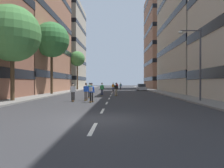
{
  "coord_description": "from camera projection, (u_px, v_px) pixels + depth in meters",
  "views": [
    {
      "loc": [
        0.95,
        -9.9,
        1.79
      ],
      "look_at": [
        0.0,
        24.81,
        1.55
      ],
      "focal_mm": 32.91,
      "sensor_mm": 36.0,
      "label": 1
    }
  ],
  "objects": [
    {
      "name": "ground_plane",
      "position": [
        113.0,
        91.0,
        41.46
      ],
      "size": [
        189.21,
        189.21,
        0.0
      ],
      "primitive_type": "plane",
      "color": "#333335"
    },
    {
      "name": "sidewalk_left",
      "position": [
        74.0,
        90.0,
        45.64
      ],
      "size": [
        2.63,
        86.72,
        0.14
      ],
      "primitive_type": "cube",
      "color": "gray",
      "rests_on": "ground_plane"
    },
    {
      "name": "sidewalk_right",
      "position": [
        153.0,
        90.0,
        45.16
      ],
      "size": [
        2.63,
        86.72,
        0.14
      ],
      "primitive_type": "cube",
      "color": "gray",
      "rests_on": "ground_plane"
    },
    {
      "name": "lane_markings",
      "position": [
        113.0,
        91.0,
        42.92
      ],
      "size": [
        0.16,
        72.2,
        0.01
      ],
      "color": "silver",
      "rests_on": "ground_plane"
    },
    {
      "name": "building_left_mid",
      "position": [
        11.0,
        8.0,
        38.14
      ],
      "size": [
        17.67,
        21.85,
        31.14
      ],
      "color": "#9E6B51",
      "rests_on": "ground_plane"
    },
    {
      "name": "building_left_far",
      "position": [
        53.0,
        47.0,
        63.22
      ],
      "size": [
        17.67,
        17.43,
        25.63
      ],
      "color": "#B2A893",
      "rests_on": "ground_plane"
    },
    {
      "name": "building_right_mid",
      "position": [
        216.0,
        24.0,
        37.13
      ],
      "size": [
        17.67,
        20.24,
        24.75
      ],
      "color": "#B2A893",
      "rests_on": "ground_plane"
    },
    {
      "name": "building_right_far",
      "position": [
        177.0,
        41.0,
        62.17
      ],
      "size": [
        17.67,
        18.04,
        28.53
      ],
      "color": "#9E6B51",
      "rests_on": "ground_plane"
    },
    {
      "name": "parked_car_near",
      "position": [
        141.0,
        87.0,
        45.84
      ],
      "size": [
        1.82,
        4.4,
        1.52
      ],
      "color": "#B2B7BF",
      "rests_on": "ground_plane"
    },
    {
      "name": "street_tree_near",
      "position": [
        52.0,
        40.0,
        30.19
      ],
      "size": [
        5.15,
        5.15,
        10.54
      ],
      "color": "#4C3823",
      "rests_on": "sidewalk_left"
    },
    {
      "name": "street_tree_mid",
      "position": [
        12.0,
        34.0,
        18.92
      ],
      "size": [
        5.18,
        5.18,
        8.76
      ],
      "color": "#4C3823",
      "rests_on": "sidewalk_left"
    },
    {
      "name": "street_tree_far",
      "position": [
        77.0,
        59.0,
        49.38
      ],
      "size": [
        3.61,
        3.61,
        9.22
      ],
      "color": "#4C3823",
      "rests_on": "sidewalk_left"
    },
    {
      "name": "streetlamp_right",
      "position": [
        196.0,
        57.0,
        18.73
      ],
      "size": [
        2.13,
        0.3,
        6.5
      ],
      "color": "#3F3F44",
      "rests_on": "sidewalk_right"
    },
    {
      "name": "skater_0",
      "position": [
        116.0,
        88.0,
        28.19
      ],
      "size": [
        0.57,
        0.92,
        1.78
      ],
      "color": "brown",
      "rests_on": "ground_plane"
    },
    {
      "name": "skater_1",
      "position": [
        102.0,
        89.0,
        27.8
      ],
      "size": [
        0.55,
        0.91,
        1.78
      ],
      "color": "brown",
      "rests_on": "ground_plane"
    },
    {
      "name": "skater_2",
      "position": [
        91.0,
        91.0,
        18.58
      ],
      "size": [
        0.56,
        0.92,
        1.78
      ],
      "color": "brown",
      "rests_on": "ground_plane"
    },
    {
      "name": "skater_3",
      "position": [
        90.0,
        89.0,
        23.87
      ],
      "size": [
        0.56,
        0.92,
        1.78
      ],
      "color": "brown",
      "rests_on": "ground_plane"
    },
    {
      "name": "skater_4",
      "position": [
        113.0,
        86.0,
        43.28
      ],
      "size": [
        0.57,
        0.92,
        1.78
      ],
      "color": "brown",
      "rests_on": "ground_plane"
    },
    {
      "name": "skater_5",
      "position": [
        86.0,
        91.0,
        20.44
      ],
      "size": [
        0.55,
        0.91,
        1.78
      ],
      "color": "brown",
      "rests_on": "ground_plane"
    },
    {
      "name": "skater_6",
      "position": [
        73.0,
        91.0,
        19.42
      ],
      "size": [
        0.57,
        0.92,
        1.78
      ],
      "color": "brown",
      "rests_on": "ground_plane"
    },
    {
      "name": "skater_7",
      "position": [
        117.0,
        86.0,
        49.8
      ],
      "size": [
        0.56,
        0.92,
        1.78
      ],
      "color": "brown",
      "rests_on": "ground_plane"
    },
    {
      "name": "skater_8",
      "position": [
        121.0,
        86.0,
        52.26
      ],
      "size": [
        0.57,
        0.92,
        1.78
      ],
      "color": "brown",
      "rests_on": "ground_plane"
    }
  ]
}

